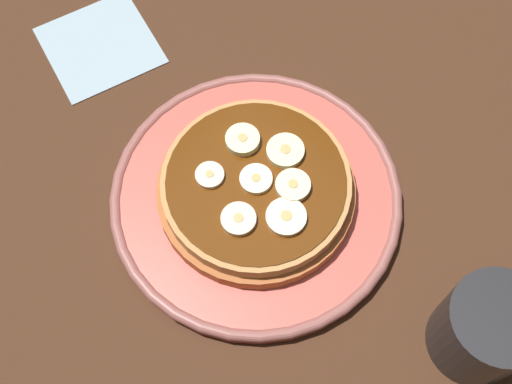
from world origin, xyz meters
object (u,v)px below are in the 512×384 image
at_px(banana_slice_6, 286,217).
at_px(banana_slice_4, 243,140).
at_px(plate, 256,198).
at_px(banana_slice_1, 239,219).
at_px(pancake_stack, 258,191).
at_px(banana_slice_3, 293,186).
at_px(banana_slice_2, 210,175).
at_px(napkin, 100,45).
at_px(coffee_mug, 489,326).
at_px(banana_slice_0, 257,174).
at_px(banana_slice_5, 285,151).

bearing_deg(banana_slice_6, banana_slice_4, 70.16).
relative_size(plate, banana_slice_1, 8.83).
distance_m(pancake_stack, banana_slice_3, 0.04).
distance_m(pancake_stack, banana_slice_2, 0.05).
distance_m(banana_slice_3, napkin, 0.28).
xyz_separation_m(banana_slice_2, coffee_mug, (0.06, -0.26, -0.01)).
xyz_separation_m(banana_slice_3, banana_slice_4, (0.00, 0.06, 0.00)).
xyz_separation_m(plate, banana_slice_0, (0.00, 0.00, 0.04)).
bearing_deg(banana_slice_4, plate, -119.32).
bearing_deg(napkin, banana_slice_6, -95.42).
bearing_deg(banana_slice_4, coffee_mug, -86.50).
relative_size(pancake_stack, banana_slice_0, 6.19).
height_order(banana_slice_5, napkin, banana_slice_5).
distance_m(pancake_stack, banana_slice_1, 0.04).
relative_size(banana_slice_1, banana_slice_6, 0.87).
distance_m(plate, napkin, 0.25).
height_order(banana_slice_6, napkin, banana_slice_6).
bearing_deg(napkin, banana_slice_5, -85.39).
bearing_deg(coffee_mug, plate, 99.03).
height_order(coffee_mug, napkin, coffee_mug).
bearing_deg(napkin, coffee_mug, -87.90).
distance_m(banana_slice_0, napkin, 0.25).
distance_m(pancake_stack, banana_slice_5, 0.04).
xyz_separation_m(banana_slice_1, banana_slice_2, (0.01, 0.05, -0.00)).
height_order(banana_slice_3, banana_slice_4, same).
xyz_separation_m(plate, banana_slice_2, (-0.03, 0.03, 0.04)).
relative_size(pancake_stack, banana_slice_2, 7.00).
bearing_deg(pancake_stack, napkin, 85.51).
distance_m(plate, pancake_stack, 0.02).
bearing_deg(banana_slice_6, pancake_stack, 78.98).
relative_size(banana_slice_1, coffee_mug, 0.28).
height_order(banana_slice_1, banana_slice_5, same).
relative_size(pancake_stack, napkin, 1.66).
distance_m(banana_slice_2, coffee_mug, 0.27).
xyz_separation_m(banana_slice_0, banana_slice_4, (0.02, 0.03, 0.00)).
bearing_deg(banana_slice_0, plate, -145.75).
relative_size(banana_slice_1, napkin, 0.28).
height_order(banana_slice_0, banana_slice_5, banana_slice_5).
bearing_deg(banana_slice_0, banana_slice_5, -5.27).
relative_size(banana_slice_0, napkin, 0.27).
distance_m(banana_slice_0, banana_slice_6, 0.05).
relative_size(pancake_stack, banana_slice_4, 5.78).
bearing_deg(banana_slice_5, banana_slice_2, 152.88).
distance_m(coffee_mug, napkin, 0.48).
bearing_deg(banana_slice_4, banana_slice_1, -138.80).
relative_size(plate, banana_slice_6, 7.67).
distance_m(banana_slice_2, napkin, 0.22).
relative_size(banana_slice_3, napkin, 0.29).
xyz_separation_m(pancake_stack, napkin, (0.02, 0.25, -0.03)).
bearing_deg(banana_slice_0, banana_slice_2, 135.23).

